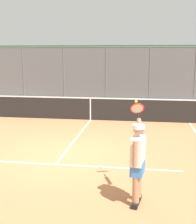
{
  "coord_description": "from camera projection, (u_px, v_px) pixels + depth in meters",
  "views": [
    {
      "loc": [
        -2.15,
        7.91,
        2.83
      ],
      "look_at": [
        -0.84,
        -1.05,
        1.05
      ],
      "focal_mm": 49.12,
      "sensor_mm": 36.0,
      "label": 1
    }
  ],
  "objects": [
    {
      "name": "ground_plane",
      "position": [
        63.0,
        155.0,
        8.53
      ],
      "size": [
        60.0,
        60.0,
        0.0
      ],
      "primitive_type": "plane",
      "color": "#C67A4C"
    },
    {
      "name": "court_line_markings",
      "position": [
        52.0,
        169.0,
        7.53
      ],
      "size": [
        8.22,
        9.68,
        0.01
      ],
      "color": "white",
      "rests_on": "ground"
    },
    {
      "name": "fence_backdrop",
      "position": [
        107.0,
        73.0,
        18.47
      ],
      "size": [
        18.13,
        1.37,
        3.22
      ],
      "color": "#565B60",
      "rests_on": "ground"
    },
    {
      "name": "tennis_player",
      "position": [
        138.0,
        159.0,
        5.66
      ],
      "size": [
        0.35,
        1.35,
        1.84
      ],
      "rotation": [
        0.0,
        0.0,
        -1.74
      ],
      "color": "black",
      "rests_on": "ground"
    },
    {
      "name": "tennis_net",
      "position": [
        90.0,
        108.0,
        12.89
      ],
      "size": [
        10.56,
        0.09,
        1.07
      ],
      "color": "#2D2D2D",
      "rests_on": "ground"
    }
  ]
}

